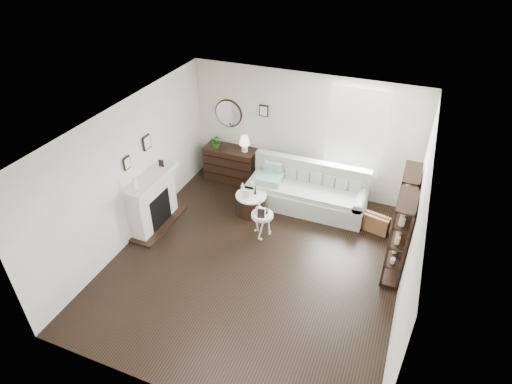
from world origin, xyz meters
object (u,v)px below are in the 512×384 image
at_px(dresser, 231,164).
at_px(pedestal_table, 262,216).
at_px(drum_table, 251,203).
at_px(sofa, 307,193).

height_order(dresser, pedestal_table, dresser).
bearing_deg(pedestal_table, drum_table, 128.13).
relative_size(dresser, drum_table, 1.89).
height_order(sofa, dresser, sofa).
bearing_deg(pedestal_table, sofa, 67.81).
distance_m(sofa, drum_table, 1.22).
relative_size(drum_table, pedestal_table, 1.25).
distance_m(sofa, pedestal_table, 1.41).
distance_m(dresser, drum_table, 1.44).
xyz_separation_m(sofa, pedestal_table, (-0.53, -1.29, 0.15)).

